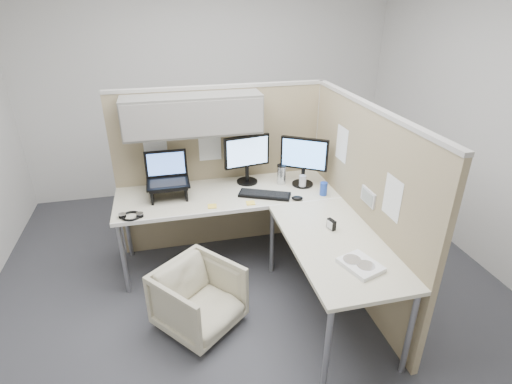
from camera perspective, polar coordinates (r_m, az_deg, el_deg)
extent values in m
plane|color=#343438|center=(3.63, -0.64, -14.03)|extent=(4.50, 4.50, 0.00)
cube|color=#9D8B67|center=(3.96, -5.02, 3.10)|extent=(2.00, 0.05, 1.60)
cube|color=#A8A399|center=(3.71, -5.52, 14.74)|extent=(2.00, 0.06, 0.03)
cube|color=slate|center=(3.59, -9.05, 10.93)|extent=(1.20, 0.34, 0.34)
cube|color=gray|center=(3.42, -8.77, 10.19)|extent=(1.18, 0.01, 0.30)
plane|color=white|center=(3.77, -14.26, 6.92)|extent=(0.26, 0.00, 0.26)
plane|color=white|center=(3.82, -6.61, 6.67)|extent=(0.26, 0.00, 0.26)
cube|color=#9D8B67|center=(3.38, 14.73, -1.92)|extent=(0.05, 2.00, 1.60)
cube|color=#A8A399|center=(3.10, 16.45, 11.52)|extent=(0.06, 2.00, 0.03)
cube|color=#A8A399|center=(4.20, 8.61, 4.32)|extent=(0.06, 0.06, 1.60)
cube|color=silver|center=(3.18, 15.81, -0.66)|extent=(0.02, 0.20, 0.12)
cube|color=gray|center=(3.18, 15.59, -0.69)|extent=(0.00, 0.16, 0.09)
plane|color=white|center=(3.54, 12.16, 6.73)|extent=(0.00, 0.26, 0.26)
plane|color=white|center=(2.90, 18.90, -0.79)|extent=(0.00, 0.26, 0.26)
cube|color=beige|center=(3.66, -4.09, -0.28)|extent=(2.00, 0.68, 0.03)
cube|color=beige|center=(3.01, 11.36, -7.20)|extent=(0.68, 1.30, 0.03)
cube|color=white|center=(3.37, -3.12, -2.77)|extent=(2.00, 0.02, 0.03)
cylinder|color=gray|center=(3.59, -18.37, -9.07)|extent=(0.04, 0.04, 0.70)
cylinder|color=gray|center=(4.08, -17.93, -4.46)|extent=(0.04, 0.04, 0.70)
cylinder|color=gray|center=(2.73, 10.14, -21.29)|extent=(0.04, 0.04, 0.70)
cylinder|color=gray|center=(2.96, 21.08, -18.33)|extent=(0.04, 0.04, 0.70)
cylinder|color=gray|center=(3.67, 2.30, -6.79)|extent=(0.04, 0.04, 0.70)
imported|color=beige|center=(3.18, -8.19, -14.47)|extent=(0.76, 0.76, 0.57)
cylinder|color=black|center=(3.85, -1.27, 1.52)|extent=(0.20, 0.20, 0.02)
cylinder|color=black|center=(3.82, -1.28, 2.66)|extent=(0.04, 0.04, 0.15)
cube|color=black|center=(3.73, -1.32, 5.82)|extent=(0.44, 0.11, 0.30)
cube|color=#8FBCF7|center=(3.72, -1.20, 5.73)|extent=(0.40, 0.07, 0.26)
cylinder|color=black|center=(3.82, 6.65, 1.16)|extent=(0.20, 0.20, 0.02)
cylinder|color=black|center=(3.79, 6.72, 2.30)|extent=(0.04, 0.04, 0.15)
cube|color=black|center=(3.71, 6.90, 5.48)|extent=(0.39, 0.27, 0.30)
cube|color=#5B9FF8|center=(3.69, 6.83, 5.38)|extent=(0.34, 0.22, 0.26)
cube|color=black|center=(3.59, -12.42, 0.96)|extent=(0.33, 0.26, 0.02)
cube|color=black|center=(3.62, -14.66, -0.10)|extent=(0.02, 0.24, 0.13)
cube|color=black|center=(3.61, -10.02, 0.38)|extent=(0.02, 0.24, 0.13)
cube|color=black|center=(3.58, -12.45, 1.22)|extent=(0.37, 0.26, 0.02)
cube|color=black|center=(3.67, -12.73, 4.01)|extent=(0.37, 0.06, 0.24)
cube|color=#598CF2|center=(3.67, -12.73, 3.94)|extent=(0.33, 0.04, 0.19)
cube|color=black|center=(3.58, 1.23, -0.39)|extent=(0.48, 0.33, 0.02)
ellipsoid|color=black|center=(3.53, 5.92, -0.87)|extent=(0.12, 0.09, 0.04)
cylinder|color=silver|center=(3.80, 3.66, 2.46)|extent=(0.08, 0.08, 0.18)
cylinder|color=black|center=(3.76, 3.70, 3.78)|extent=(0.09, 0.09, 0.01)
cylinder|color=#1E3FA5|center=(3.63, 9.62, 0.46)|extent=(0.07, 0.07, 0.12)
cylinder|color=silver|center=(3.75, 6.67, 1.49)|extent=(0.07, 0.07, 0.12)
cube|color=yellow|center=(3.46, -0.78, -1.57)|extent=(0.08, 0.08, 0.01)
cube|color=yellow|center=(3.43, -6.28, -2.02)|extent=(0.08, 0.08, 0.01)
torus|color=black|center=(3.40, -17.41, -3.29)|extent=(0.18, 0.18, 0.02)
cylinder|color=black|center=(3.41, -18.57, -3.23)|extent=(0.06, 0.06, 0.03)
cylinder|color=black|center=(3.38, -16.27, -3.18)|extent=(0.06, 0.06, 0.03)
cube|color=white|center=(2.77, 14.71, -10.06)|extent=(0.28, 0.32, 0.03)
cylinder|color=silver|center=(2.75, 15.41, -10.06)|extent=(0.12, 0.12, 0.00)
cylinder|color=silver|center=(2.78, 13.55, -9.32)|extent=(0.12, 0.12, 0.00)
cube|color=black|center=(3.13, 10.72, -4.56)|extent=(0.05, 0.08, 0.08)
cube|color=white|center=(3.12, 10.46, -4.65)|extent=(0.02, 0.06, 0.06)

